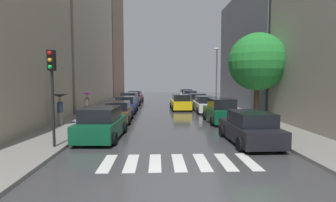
# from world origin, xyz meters

# --- Properties ---
(ground_plane) EXTENTS (28.00, 72.00, 0.04)m
(ground_plane) POSITION_xyz_m (0.00, 24.00, -0.02)
(ground_plane) COLOR #3B3B3D
(sidewalk_left) EXTENTS (3.00, 72.00, 0.15)m
(sidewalk_left) POSITION_xyz_m (-6.50, 24.00, 0.07)
(sidewalk_left) COLOR gray
(sidewalk_left) RESTS_ON ground
(sidewalk_right) EXTENTS (3.00, 72.00, 0.15)m
(sidewalk_right) POSITION_xyz_m (6.50, 24.00, 0.07)
(sidewalk_right) COLOR gray
(sidewalk_right) RESTS_ON ground
(crosswalk_stripes) EXTENTS (5.85, 2.20, 0.01)m
(crosswalk_stripes) POSITION_xyz_m (0.00, 2.57, 0.01)
(crosswalk_stripes) COLOR silver
(crosswalk_stripes) RESTS_ON ground
(building_left_mid) EXTENTS (6.00, 19.82, 19.94)m
(building_left_mid) POSITION_xyz_m (-11.00, 26.16, 9.97)
(building_left_mid) COLOR #B2A38C
(building_left_mid) RESTS_ON ground
(building_left_far) EXTENTS (6.00, 14.34, 25.08)m
(building_left_far) POSITION_xyz_m (-11.00, 43.95, 12.54)
(building_left_far) COLOR #8C6B56
(building_left_far) RESTS_ON ground
(building_right_mid) EXTENTS (6.00, 15.57, 12.52)m
(building_right_mid) POSITION_xyz_m (11.00, 21.66, 6.26)
(building_right_mid) COLOR slate
(building_right_mid) RESTS_ON ground
(parked_car_left_nearest) EXTENTS (2.33, 4.68, 1.70)m
(parked_car_left_nearest) POSITION_xyz_m (-3.79, 6.84, 0.80)
(parked_car_left_nearest) COLOR #0C4C2D
(parked_car_left_nearest) RESTS_ON ground
(parked_car_left_second) EXTENTS (2.08, 4.49, 1.53)m
(parked_car_left_second) POSITION_xyz_m (-3.72, 12.65, 0.72)
(parked_car_left_second) COLOR brown
(parked_car_left_second) RESTS_ON ground
(parked_car_left_third) EXTENTS (2.07, 4.27, 1.58)m
(parked_car_left_third) POSITION_xyz_m (-3.80, 18.07, 0.74)
(parked_car_left_third) COLOR navy
(parked_car_left_third) RESTS_ON ground
(parked_car_left_fourth) EXTENTS (2.27, 4.87, 1.68)m
(parked_car_left_fourth) POSITION_xyz_m (-3.98, 23.44, 0.79)
(parked_car_left_fourth) COLOR navy
(parked_car_left_fourth) RESTS_ON ground
(parked_car_left_fifth) EXTENTS (2.13, 4.56, 1.63)m
(parked_car_left_fifth) POSITION_xyz_m (-3.84, 29.25, 0.76)
(parked_car_left_fifth) COLOR maroon
(parked_car_left_fifth) RESTS_ON ground
(parked_car_right_nearest) EXTENTS (2.22, 4.56, 1.60)m
(parked_car_right_nearest) POSITION_xyz_m (3.76, 5.50, 0.75)
(parked_car_right_nearest) COLOR black
(parked_car_right_nearest) RESTS_ON ground
(parked_car_right_second) EXTENTS (2.08, 4.28, 1.80)m
(parked_car_right_second) POSITION_xyz_m (3.85, 11.85, 0.83)
(parked_car_right_second) COLOR #0C4C2D
(parked_car_right_second) RESTS_ON ground
(parked_car_right_third) EXTENTS (2.06, 4.69, 1.59)m
(parked_car_right_third) POSITION_xyz_m (3.83, 18.25, 0.75)
(parked_car_right_third) COLOR silver
(parked_car_right_third) RESTS_ON ground
(parked_car_right_fourth) EXTENTS (2.29, 4.26, 1.54)m
(parked_car_right_fourth) POSITION_xyz_m (3.88, 23.83, 0.73)
(parked_car_right_fourth) COLOR #474C51
(parked_car_right_fourth) RESTS_ON ground
(parked_car_right_fifth) EXTENTS (2.24, 4.09, 1.63)m
(parked_car_right_fifth) POSITION_xyz_m (3.70, 29.26, 0.76)
(parked_car_right_fifth) COLOR silver
(parked_car_right_fifth) RESTS_ON ground
(parked_car_right_sixth) EXTENTS (2.17, 4.44, 1.66)m
(parked_car_right_sixth) POSITION_xyz_m (3.79, 34.77, 0.77)
(parked_car_right_sixth) COLOR #474C51
(parked_car_right_sixth) RESTS_ON ground
(taxi_midroad) EXTENTS (2.14, 4.52, 1.81)m
(taxi_midroad) POSITION_xyz_m (1.65, 20.46, 0.76)
(taxi_midroad) COLOR yellow
(taxi_midroad) RESTS_ON ground
(pedestrian_near_tree) EXTENTS (0.97, 0.97, 1.92)m
(pedestrian_near_tree) POSITION_xyz_m (-6.83, 15.66, 1.54)
(pedestrian_near_tree) COLOR brown
(pedestrian_near_tree) RESTS_ON sidewalk_left
(pedestrian_by_kerb) EXTENTS (1.08, 1.08, 2.06)m
(pedestrian_by_kerb) POSITION_xyz_m (-7.21, 10.34, 1.68)
(pedestrian_by_kerb) COLOR gray
(pedestrian_by_kerb) RESTS_ON sidewalk_left
(street_tree_right) EXTENTS (4.30, 4.30, 6.49)m
(street_tree_right) POSITION_xyz_m (6.69, 12.41, 4.48)
(street_tree_right) COLOR #513823
(street_tree_right) RESTS_ON sidewalk_right
(traffic_light_left_corner) EXTENTS (0.30, 0.42, 4.30)m
(traffic_light_left_corner) POSITION_xyz_m (-5.45, 4.60, 3.29)
(traffic_light_left_corner) COLOR black
(traffic_light_left_corner) RESTS_ON sidewalk_left
(lamp_post_right) EXTENTS (0.60, 0.28, 6.40)m
(lamp_post_right) POSITION_xyz_m (5.55, 20.95, 3.87)
(lamp_post_right) COLOR #595B60
(lamp_post_right) RESTS_ON sidewalk_right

